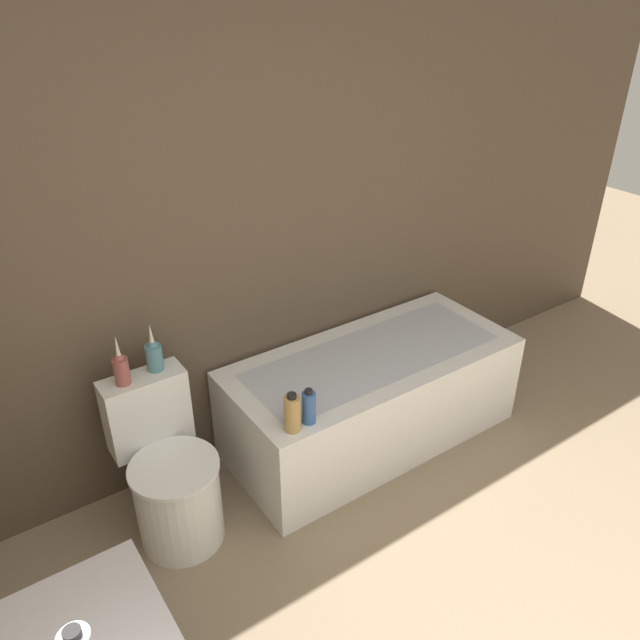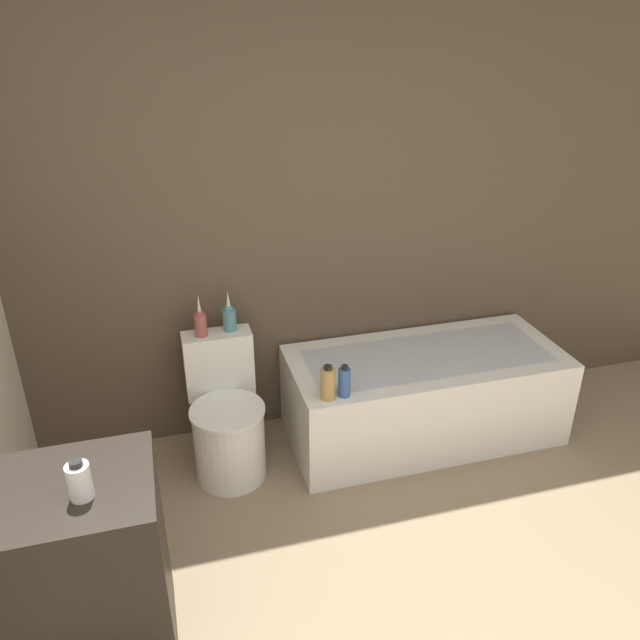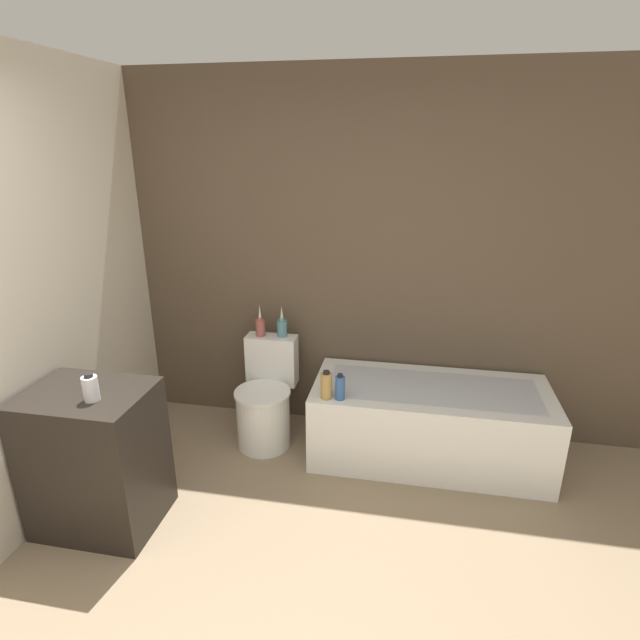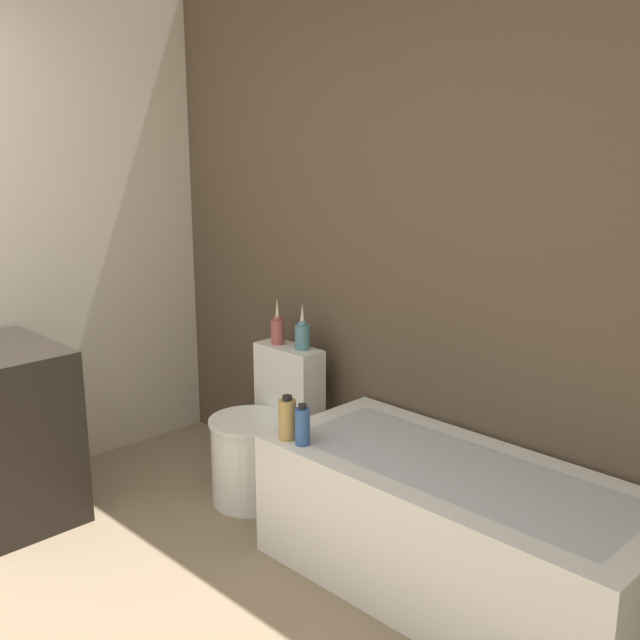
{
  "view_description": "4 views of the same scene",
  "coord_description": "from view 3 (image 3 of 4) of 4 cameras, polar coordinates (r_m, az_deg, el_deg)",
  "views": [
    {
      "loc": [
        -1.1,
        -0.19,
        2.33
      ],
      "look_at": [
        0.24,
        1.76,
        0.99
      ],
      "focal_mm": 35.0,
      "sensor_mm": 36.0,
      "label": 1
    },
    {
      "loc": [
        -0.73,
        -0.9,
        2.32
      ],
      "look_at": [
        0.03,
        1.82,
        0.92
      ],
      "focal_mm": 35.0,
      "sensor_mm": 36.0,
      "label": 2
    },
    {
      "loc": [
        0.52,
        -1.16,
        2.11
      ],
      "look_at": [
        -0.05,
        1.87,
        1.0
      ],
      "focal_mm": 28.0,
      "sensor_mm": 36.0,
      "label": 3
    },
    {
      "loc": [
        2.23,
        -0.31,
        1.79
      ],
      "look_at": [
        0.04,
        1.86,
        1.03
      ],
      "focal_mm": 42.0,
      "sensor_mm": 36.0,
      "label": 4
    }
  ],
  "objects": [
    {
      "name": "vase_gold",
      "position": [
        3.69,
        -6.84,
        -0.62
      ],
      "size": [
        0.07,
        0.07,
        0.24
      ],
      "color": "#994C47",
      "rests_on": "toilet"
    },
    {
      "name": "toilet",
      "position": [
        3.72,
        -6.23,
        -9.38
      ],
      "size": [
        0.4,
        0.55,
        0.75
      ],
      "color": "white",
      "rests_on": "ground"
    },
    {
      "name": "soap_bottle_glass",
      "position": [
        2.86,
        -24.74,
        -7.07
      ],
      "size": [
        0.08,
        0.08,
        0.15
      ],
      "color": "silver",
      "rests_on": "vanity_counter"
    },
    {
      "name": "shampoo_bottle_tall",
      "position": [
        3.24,
        0.72,
        -7.49
      ],
      "size": [
        0.08,
        0.08,
        0.19
      ],
      "color": "tan",
      "rests_on": "bathtub"
    },
    {
      "name": "wall_back_tiled",
      "position": [
        3.64,
        2.16,
        6.87
      ],
      "size": [
        6.4,
        0.06,
        2.6
      ],
      "color": "brown",
      "rests_on": "ground_plane"
    },
    {
      "name": "shampoo_bottle_short",
      "position": [
        3.23,
        2.31,
        -7.72
      ],
      "size": [
        0.06,
        0.06,
        0.18
      ],
      "color": "#335999",
      "rests_on": "bathtub"
    },
    {
      "name": "vase_silver",
      "position": [
        3.67,
        -4.36,
        -0.68
      ],
      "size": [
        0.07,
        0.07,
        0.23
      ],
      "color": "teal",
      "rests_on": "toilet"
    },
    {
      "name": "vanity_counter",
      "position": [
        3.19,
        -24.21,
        -14.22
      ],
      "size": [
        0.67,
        0.51,
        0.84
      ],
      "color": "black",
      "rests_on": "ground"
    },
    {
      "name": "bathtub",
      "position": [
        3.61,
        12.33,
        -11.32
      ],
      "size": [
        1.6,
        0.71,
        0.54
      ],
      "color": "white",
      "rests_on": "ground"
    }
  ]
}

